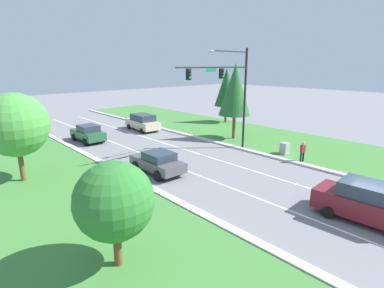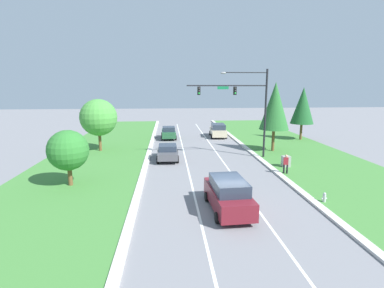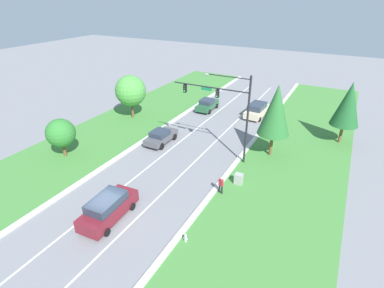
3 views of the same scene
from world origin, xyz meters
TOP-DOWN VIEW (x-y plane):
  - ground_plane at (0.00, 0.00)m, footprint 160.00×160.00m
  - curb_strip_right at (5.65, 0.00)m, footprint 0.50×90.00m
  - curb_strip_left at (-5.65, 0.00)m, footprint 0.50×90.00m
  - grass_verge_right at (10.90, 0.00)m, footprint 10.00×90.00m
  - grass_verge_left at (-10.90, 0.00)m, footprint 10.00×90.00m
  - lane_stripe_inner_left at (-1.80, 0.00)m, footprint 0.14×81.00m
  - lane_stripe_inner_right at (1.80, 0.00)m, footprint 0.14×81.00m
  - traffic_signal_mast at (4.10, 12.89)m, footprint 8.02×0.41m
  - forest_sedan at (-3.45, 24.79)m, footprint 2.13×4.43m
  - champagne_suv at (3.66, 25.75)m, footprint 2.46×5.09m
  - burgundy_suv at (-0.02, 0.07)m, footprint 2.40×5.17m
  - graphite_sedan at (-3.59, 12.72)m, footprint 2.12×4.42m
  - utility_cabinet at (7.10, 9.04)m, footprint 0.70×0.60m
  - pedestrian at (6.25, 6.97)m, footprint 0.42×0.31m
  - fire_hydrant at (6.29, 0.70)m, footprint 0.34×0.20m
  - conifer_near_right_tree at (8.22, 15.68)m, footprint 3.23×3.23m
  - oak_near_left_tree at (-10.77, 5.34)m, footprint 2.95×2.95m
  - conifer_far_right_tree at (14.46, 22.34)m, footprint 3.03×3.03m
  - oak_far_left_tree at (-11.18, 17.31)m, footprint 4.07×4.07m

SIDE VIEW (x-z plane):
  - ground_plane at x=0.00m, z-range 0.00..0.00m
  - lane_stripe_inner_left at x=-1.80m, z-range 0.00..0.01m
  - lane_stripe_inner_right at x=1.80m, z-range 0.00..0.01m
  - grass_verge_right at x=10.90m, z-range 0.00..0.08m
  - grass_verge_left at x=-10.90m, z-range 0.00..0.08m
  - curb_strip_right at x=5.65m, z-range 0.00..0.15m
  - curb_strip_left at x=-5.65m, z-range 0.00..0.15m
  - fire_hydrant at x=6.29m, z-range -0.01..0.69m
  - utility_cabinet at x=7.10m, z-range 0.00..1.06m
  - graphite_sedan at x=-3.59m, z-range 0.03..1.60m
  - forest_sedan at x=-3.45m, z-range 0.01..1.71m
  - pedestrian at x=6.25m, z-range 0.09..1.78m
  - champagne_suv at x=3.66m, z-range 0.02..1.91m
  - burgundy_suv at x=-0.02m, z-range 0.02..2.00m
  - oak_near_left_tree at x=-10.77m, z-range 0.61..4.81m
  - oak_far_left_tree at x=-11.18m, z-range 0.89..6.76m
  - conifer_far_right_tree at x=14.46m, z-range 1.11..8.21m
  - conifer_near_right_tree at x=8.22m, z-range 1.24..8.94m
  - traffic_signal_mast at x=4.10m, z-range 1.43..10.34m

